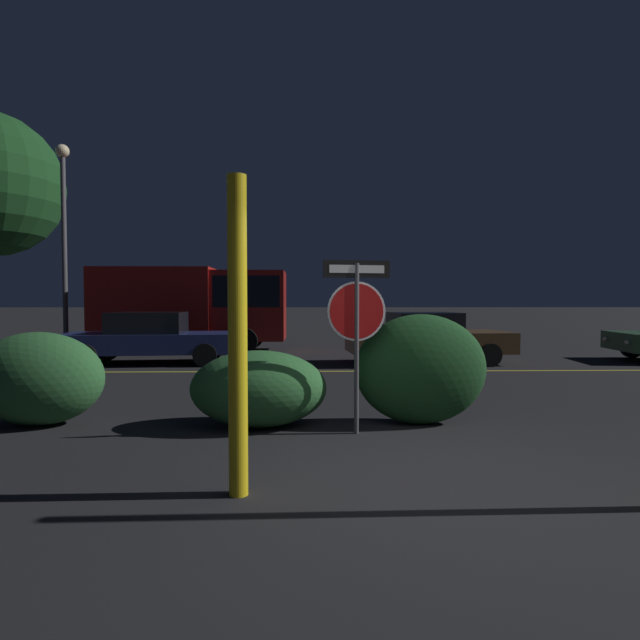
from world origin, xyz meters
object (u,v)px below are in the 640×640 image
Objects in this scene: yellow_pole_left at (238,337)px; passing_car_1 at (152,338)px; stop_sign at (357,312)px; street_lamp at (64,221)px; hedge_bush_1 at (259,389)px; delivery_truck at (198,304)px; hedge_bush_2 at (421,369)px; passing_car_2 at (427,338)px; hedge_bush_0 at (38,379)px.

yellow_pole_left reaches higher than passing_car_1.
street_lamp is at bearing 120.88° from stop_sign.
hedge_bush_1 is 10.49m from delivery_truck.
hedge_bush_2 is at bearing 2.07° from hedge_bush_1.
stop_sign is 0.80× the size of yellow_pole_left.
passing_car_2 reaches higher than hedge_bush_1.
passing_car_1 is (-3.57, 9.12, -0.68)m from yellow_pole_left.
hedge_bush_2 reaches higher than hedge_bush_0.
yellow_pole_left is 9.82m from passing_car_1.
street_lamp reaches higher than hedge_bush_1.
passing_car_1 is 7.38m from passing_car_2.
delivery_truck is (0.51, 3.22, 0.90)m from passing_car_1.
stop_sign reaches higher than passing_car_2.
hedge_bush_0 is at bearing -66.06° from street_lamp.
passing_car_2 is (6.84, 6.56, 0.06)m from hedge_bush_0.
yellow_pole_left is at bearing -39.48° from hedge_bush_0.
street_lamp reaches higher than stop_sign.
stop_sign is at bearing -7.13° from hedge_bush_0.
hedge_bush_2 is at bearing 36.29° from passing_car_1.
passing_car_1 is at bearing 111.37° from yellow_pole_left.
stop_sign is 13.96m from street_lamp.
passing_car_1 is (-0.54, 6.62, 0.06)m from hedge_bush_0.
stop_sign is at bearing 29.63° from passing_car_1.
hedge_bush_1 is at bearing -53.89° from street_lamp.
passing_car_1 reaches higher than hedge_bush_0.
hedge_bush_2 is 0.40× the size of passing_car_2.
hedge_bush_1 is 13.17m from street_lamp.
yellow_pole_left reaches higher than hedge_bush_1.
yellow_pole_left is at bearing -130.15° from stop_sign.
passing_car_1 is 0.80× the size of delivery_truck.
yellow_pole_left is 0.45× the size of delivery_truck.
street_lamp is at bearing 126.11° from hedge_bush_1.
hedge_bush_1 is at bearing 16.35° from delivery_truck.
hedge_bush_1 is at bearing 91.46° from yellow_pole_left.
hedge_bush_1 is 0.41× the size of passing_car_2.
passing_car_2 is 12.36m from street_lamp.
yellow_pole_left is 1.53× the size of hedge_bush_2.
passing_car_1 is at bearing -9.34° from delivery_truck.
stop_sign is at bearing -50.54° from street_lamp.
street_lamp is at bearing -92.84° from delivery_truck.
passing_car_1 is 1.10× the size of passing_car_2.
delivery_truck is (-4.27, 10.37, 0.04)m from stop_sign.
passing_car_2 is at bearing 43.79° from hedge_bush_0.
yellow_pole_left is at bearing 17.26° from passing_car_1.
stop_sign reaches higher than hedge_bush_0.
stop_sign is 2.32m from yellow_pole_left.
street_lamp reaches higher than hedge_bush_0.
delivery_truck reaches higher than passing_car_2.
street_lamp is (-7.49, 12.53, 2.95)m from yellow_pole_left.
hedge_bush_2 is 6.83m from passing_car_2.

